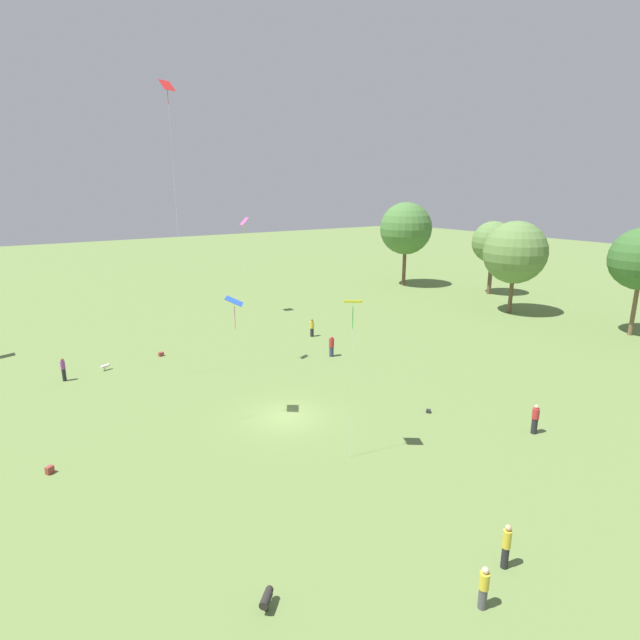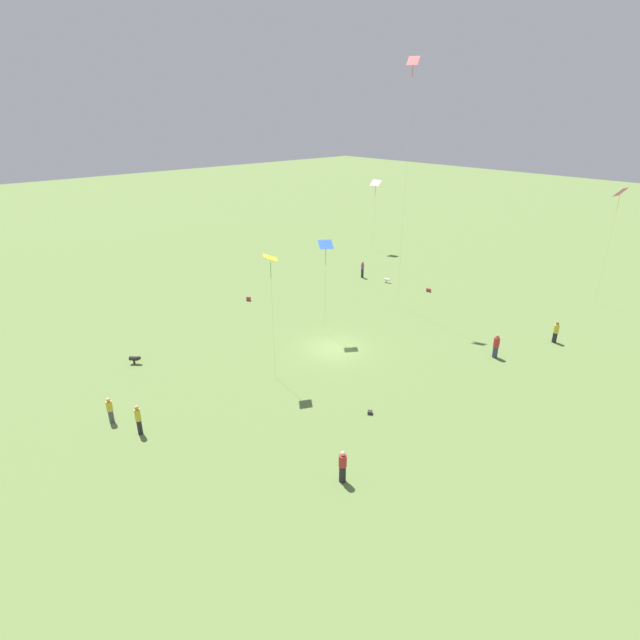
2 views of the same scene
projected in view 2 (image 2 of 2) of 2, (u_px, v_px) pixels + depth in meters
The scene contains 17 objects.
ground_plane at pixel (334, 348), 38.82m from camera, with size 240.00×240.00×0.00m, color olive.
person_0 at pixel (138, 420), 28.31m from camera, with size 0.46×0.46×1.88m.
person_1 at pixel (556, 332), 39.53m from camera, with size 0.54×0.54×1.76m.
person_2 at pixel (362, 270), 54.72m from camera, with size 0.41×0.41×1.79m.
person_3 at pixel (110, 410), 29.42m from camera, with size 0.44×0.44×1.66m.
person_4 at pixel (343, 467), 24.68m from camera, with size 0.54×0.54×1.82m.
person_5 at pixel (496, 346), 37.12m from camera, with size 0.47×0.47×1.85m.
kite_0 at pixel (620, 196), 43.91m from camera, with size 1.15×0.88×10.85m.
kite_1 at pixel (326, 247), 38.49m from camera, with size 1.43×1.40×7.81m.
kite_2 at pixel (412, 79), 39.56m from camera, with size 0.92×1.08×21.01m.
kite_3 at pixel (376, 184), 62.80m from camera, with size 1.38×1.48×8.88m.
kite_4 at pixel (270, 262), 31.41m from camera, with size 1.27×1.28×8.76m.
dog_0 at pixel (135, 359), 36.33m from camera, with size 0.74×0.75×0.63m.
dog_1 at pixel (387, 280), 53.29m from camera, with size 0.42×0.75×0.49m.
picnic_bag_0 at pixel (249, 299), 48.36m from camera, with size 0.40×0.44×0.39m.
picnic_bag_1 at pixel (429, 290), 50.76m from camera, with size 0.33×0.45×0.34m.
picnic_bag_2 at pixel (370, 412), 30.49m from camera, with size 0.39×0.39×0.20m.
Camera 2 is at (24.08, 25.20, 17.27)m, focal length 28.00 mm.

